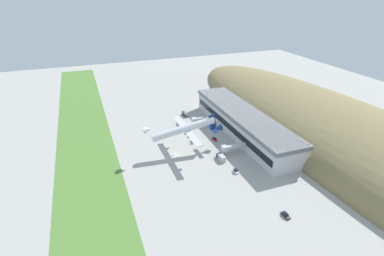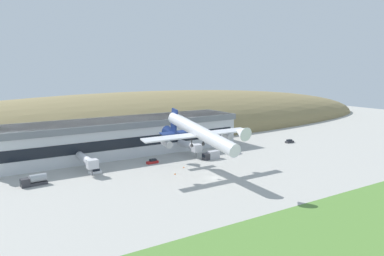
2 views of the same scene
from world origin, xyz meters
name	(u,v)px [view 1 (image 1 of 2)]	position (x,y,z in m)	size (l,w,h in m)	color
ground_plane	(176,155)	(0.00, 0.00, 0.00)	(457.59, 457.59, 0.00)	#ADAAA3
grass_strip_foreground	(88,171)	(0.00, -46.25, 0.04)	(411.83, 31.46, 0.08)	#568438
hill_backdrop	(346,143)	(21.95, 98.02, 0.00)	(353.70, 88.52, 41.85)	olive
terminal_building	(243,121)	(-11.49, 47.35, 7.86)	(98.83, 21.23, 13.93)	silver
jetway_0	(202,119)	(-31.86, 28.41, 3.99)	(3.38, 16.07, 5.43)	silver
jetway_1	(232,147)	(9.24, 29.41, 3.99)	(3.38, 14.19, 5.43)	silver
cargo_airplane	(186,129)	(-2.08, 6.23, 13.75)	(38.63, 45.17, 11.67)	silver
service_car_0	(199,125)	(-30.17, 25.30, 0.63)	(4.16, 2.09, 1.52)	silver
service_car_1	(285,215)	(61.45, 26.44, 0.63)	(4.48, 1.88, 1.53)	#333338
service_car_2	(236,171)	(26.63, 22.49, 0.70)	(3.67, 1.83, 1.68)	silver
service_car_3	(214,139)	(-8.57, 26.76, 0.67)	(4.47, 1.97, 1.63)	#B21E1E
fuel_truck	(221,157)	(13.22, 20.82, 1.42)	(6.98, 2.75, 2.98)	#333338
box_truck	(185,114)	(-49.35, 22.67, 1.52)	(7.52, 2.86, 3.25)	#333338
traffic_cone_0	(188,144)	(-8.73, 10.10, 0.28)	(0.52, 0.52, 0.58)	orange
traffic_cone_1	(201,148)	(-2.15, 15.50, 0.28)	(0.52, 0.52, 0.58)	orange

